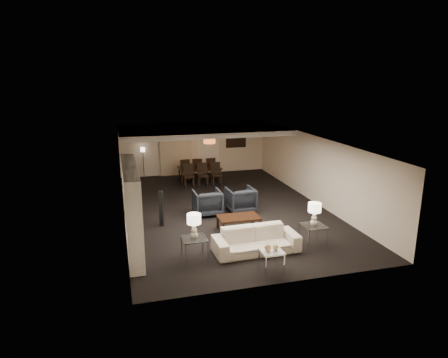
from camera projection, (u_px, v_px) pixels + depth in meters
name	position (u px, v px, depth m)	size (l,w,h in m)	color
floor	(224.00, 208.00, 14.40)	(11.00, 11.00, 0.00)	black
ceiling	(224.00, 140.00, 13.77)	(7.00, 11.00, 0.02)	silver
wall_back	(194.00, 148.00, 19.22)	(7.00, 0.02, 2.50)	beige
wall_front	(288.00, 232.00, 8.95)	(7.00, 0.02, 2.50)	beige
wall_left	(122.00, 182.00, 13.19)	(0.02, 11.00, 2.50)	beige
wall_right	(314.00, 169.00, 14.98)	(0.02, 11.00, 2.50)	beige
ceiling_soffit	(202.00, 130.00, 17.06)	(7.00, 4.00, 0.20)	silver
curtains	(176.00, 150.00, 18.93)	(1.50, 0.12, 2.40)	beige
door	(208.00, 152.00, 19.42)	(0.90, 0.05, 2.10)	silver
painting	(236.00, 140.00, 19.64)	(0.95, 0.04, 0.65)	#142D38
media_unit	(132.00, 208.00, 10.84)	(0.38, 3.40, 2.35)	white
pendant_light	(209.00, 140.00, 17.26)	(0.52, 0.52, 0.24)	#D8591E
sofa	(256.00, 240.00, 10.80)	(2.31, 0.90, 0.68)	beige
coffee_table	(239.00, 223.00, 12.32)	(1.27, 0.74, 0.46)	black
armchair_left	(207.00, 202.00, 13.70)	(0.92, 0.95, 0.86)	black
armchair_right	(241.00, 200.00, 14.01)	(0.92, 0.95, 0.86)	black
side_table_left	(195.00, 249.00, 10.37)	(0.64, 0.64, 0.59)	white
side_table_right	(313.00, 235.00, 11.24)	(0.64, 0.64, 0.59)	white
table_lamp_left	(194.00, 226.00, 10.22)	(0.36, 0.36, 0.66)	beige
table_lamp_right	(314.00, 214.00, 11.08)	(0.36, 0.36, 0.66)	#ECE0C8
marble_table	(271.00, 260.00, 9.79)	(0.53, 0.53, 0.53)	white
gold_gourd_a	(268.00, 248.00, 9.67)	(0.17, 0.17, 0.17)	tan
gold_gourd_b	(276.00, 247.00, 9.73)	(0.15, 0.15, 0.15)	#D8BD72
television	(132.00, 203.00, 11.65)	(0.14, 1.05, 0.60)	black
vase_blue	(134.00, 223.00, 9.80)	(0.18, 0.18, 0.18)	#2836B0
vase_amber	(131.00, 195.00, 10.37)	(0.15, 0.15, 0.16)	gold
floor_speaker	(161.00, 208.00, 12.61)	(0.13, 0.13, 1.16)	black
dining_table	(200.00, 175.00, 17.81)	(1.89, 1.05, 0.66)	black
chair_nl	(189.00, 176.00, 17.01)	(0.46, 0.46, 0.99)	black
chair_nm	(203.00, 175.00, 17.16)	(0.46, 0.46, 0.99)	black
chair_nr	(216.00, 174.00, 17.31)	(0.46, 0.46, 0.99)	black
chair_fl	(184.00, 169.00, 18.22)	(0.46, 0.46, 0.99)	black
chair_fm	(197.00, 168.00, 18.37)	(0.46, 0.46, 0.99)	black
chair_fr	(209.00, 168.00, 18.53)	(0.46, 0.46, 0.99)	black
floor_lamp	(143.00, 163.00, 18.45)	(0.21, 0.21, 1.45)	black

